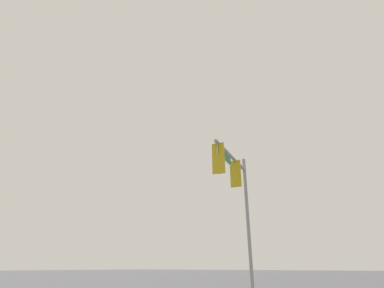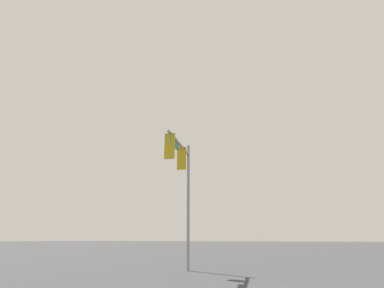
# 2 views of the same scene
# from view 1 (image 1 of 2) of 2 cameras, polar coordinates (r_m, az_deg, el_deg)

# --- Properties ---
(signal_pole_near) EXTENTS (4.38, 1.06, 7.26)m
(signal_pole_near) POSITION_cam_1_polar(r_m,az_deg,el_deg) (14.11, 8.30, -7.86)
(signal_pole_near) COLOR gray
(signal_pole_near) RESTS_ON ground_plane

